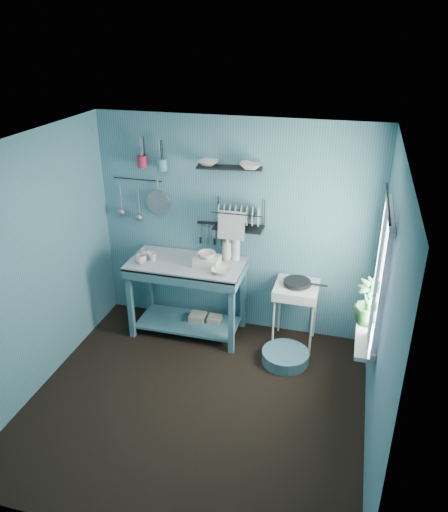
% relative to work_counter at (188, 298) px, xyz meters
% --- Properties ---
extents(floor, '(3.20, 3.20, 0.00)m').
position_rel_work_counter_xyz_m(floor, '(0.47, -1.15, -0.46)').
color(floor, black).
rests_on(floor, ground).
extents(ceiling, '(3.20, 3.20, 0.00)m').
position_rel_work_counter_xyz_m(ceiling, '(0.47, -1.15, 2.04)').
color(ceiling, silver).
rests_on(ceiling, ground).
extents(wall_back, '(3.20, 0.00, 3.20)m').
position_rel_work_counter_xyz_m(wall_back, '(0.47, 0.35, 0.79)').
color(wall_back, '#3E717F').
rests_on(wall_back, ground).
extents(wall_front, '(3.20, 0.00, 3.20)m').
position_rel_work_counter_xyz_m(wall_front, '(0.47, -2.65, 0.79)').
color(wall_front, '#3E717F').
rests_on(wall_front, ground).
extents(wall_left, '(0.00, 3.00, 3.00)m').
position_rel_work_counter_xyz_m(wall_left, '(-1.13, -1.15, 0.79)').
color(wall_left, '#3E717F').
rests_on(wall_left, ground).
extents(wall_right, '(0.00, 3.00, 3.00)m').
position_rel_work_counter_xyz_m(wall_right, '(2.07, -1.15, 0.79)').
color(wall_right, '#3E717F').
rests_on(wall_right, ground).
extents(work_counter, '(1.37, 0.81, 0.92)m').
position_rel_work_counter_xyz_m(work_counter, '(0.00, 0.00, 0.00)').
color(work_counter, '#366472').
rests_on(work_counter, floor).
extents(mug_left, '(0.12, 0.12, 0.10)m').
position_rel_work_counter_xyz_m(mug_left, '(-0.48, -0.16, 0.51)').
color(mug_left, beige).
rests_on(mug_left, work_counter).
extents(mug_mid, '(0.14, 0.14, 0.09)m').
position_rel_work_counter_xyz_m(mug_mid, '(-0.38, -0.06, 0.51)').
color(mug_mid, beige).
rests_on(mug_mid, work_counter).
extents(mug_right, '(0.17, 0.17, 0.10)m').
position_rel_work_counter_xyz_m(mug_right, '(-0.50, 0.00, 0.51)').
color(mug_right, beige).
rests_on(mug_right, work_counter).
extents(wash_tub, '(0.28, 0.22, 0.10)m').
position_rel_work_counter_xyz_m(wash_tub, '(0.25, -0.02, 0.51)').
color(wash_tub, beige).
rests_on(wash_tub, work_counter).
extents(tub_bowl, '(0.20, 0.19, 0.06)m').
position_rel_work_counter_xyz_m(tub_bowl, '(0.25, -0.02, 0.59)').
color(tub_bowl, beige).
rests_on(tub_bowl, wash_tub).
extents(soap_bottle, '(0.11, 0.12, 0.30)m').
position_rel_work_counter_xyz_m(soap_bottle, '(0.42, 0.20, 0.61)').
color(soap_bottle, beige).
rests_on(soap_bottle, work_counter).
extents(water_bottle, '(0.09, 0.09, 0.28)m').
position_rel_work_counter_xyz_m(water_bottle, '(0.52, 0.22, 0.60)').
color(water_bottle, silver).
rests_on(water_bottle, work_counter).
extents(counter_bowl, '(0.22, 0.22, 0.05)m').
position_rel_work_counter_xyz_m(counter_bowl, '(0.45, -0.15, 0.49)').
color(counter_bowl, beige).
rests_on(counter_bowl, work_counter).
extents(hotplate_stand, '(0.48, 0.48, 0.76)m').
position_rel_work_counter_xyz_m(hotplate_stand, '(1.25, 0.08, -0.08)').
color(hotplate_stand, beige).
rests_on(hotplate_stand, floor).
extents(frying_pan, '(0.30, 0.30, 0.03)m').
position_rel_work_counter_xyz_m(frying_pan, '(1.25, 0.08, 0.34)').
color(frying_pan, black).
rests_on(frying_pan, hotplate_stand).
extents(knife_strip, '(0.32, 0.04, 0.03)m').
position_rel_work_counter_xyz_m(knife_strip, '(0.20, 0.32, 0.83)').
color(knife_strip, black).
rests_on(knife_strip, wall_back).
extents(dish_rack, '(0.57, 0.29, 0.32)m').
position_rel_work_counter_xyz_m(dish_rack, '(0.55, 0.22, 1.00)').
color(dish_rack, black).
rests_on(dish_rack, wall_back).
extents(upper_shelf, '(0.72, 0.27, 0.02)m').
position_rel_work_counter_xyz_m(upper_shelf, '(0.43, 0.25, 1.52)').
color(upper_shelf, black).
rests_on(upper_shelf, wall_back).
extents(shelf_bowl_left, '(0.24, 0.24, 0.05)m').
position_rel_work_counter_xyz_m(shelf_bowl_left, '(0.20, 0.25, 1.63)').
color(shelf_bowl_left, beige).
rests_on(shelf_bowl_left, upper_shelf).
extents(shelf_bowl_right, '(0.26, 0.26, 0.06)m').
position_rel_work_counter_xyz_m(shelf_bowl_right, '(0.66, 0.25, 1.61)').
color(shelf_bowl_right, beige).
rests_on(shelf_bowl_right, upper_shelf).
extents(utensil_cup_magenta, '(0.11, 0.11, 0.13)m').
position_rel_work_counter_xyz_m(utensil_cup_magenta, '(-0.58, 0.27, 1.51)').
color(utensil_cup_magenta, maroon).
rests_on(utensil_cup_magenta, wall_back).
extents(utensil_cup_teal, '(0.11, 0.11, 0.13)m').
position_rel_work_counter_xyz_m(utensil_cup_teal, '(-0.34, 0.27, 1.49)').
color(utensil_cup_teal, teal).
rests_on(utensil_cup_teal, wall_back).
extents(colander, '(0.28, 0.03, 0.28)m').
position_rel_work_counter_xyz_m(colander, '(-0.43, 0.30, 1.03)').
color(colander, gray).
rests_on(colander, wall_back).
extents(ladle_outer, '(0.01, 0.01, 0.30)m').
position_rel_work_counter_xyz_m(ladle_outer, '(-0.90, 0.31, 1.05)').
color(ladle_outer, gray).
rests_on(ladle_outer, wall_back).
extents(ladle_inner, '(0.01, 0.01, 0.30)m').
position_rel_work_counter_xyz_m(ladle_inner, '(-0.68, 0.31, 1.00)').
color(ladle_inner, gray).
rests_on(ladle_inner, wall_back).
extents(hook_rail, '(0.60, 0.01, 0.01)m').
position_rel_work_counter_xyz_m(hook_rail, '(-0.67, 0.32, 1.28)').
color(hook_rail, black).
rests_on(hook_rail, wall_back).
extents(window_glass, '(0.00, 1.10, 1.10)m').
position_rel_work_counter_xyz_m(window_glass, '(2.06, -0.70, 0.94)').
color(window_glass, white).
rests_on(window_glass, wall_right).
extents(windowsill, '(0.16, 0.95, 0.04)m').
position_rel_work_counter_xyz_m(windowsill, '(1.97, -0.70, 0.35)').
color(windowsill, beige).
rests_on(windowsill, wall_right).
extents(curtain, '(0.00, 1.35, 1.35)m').
position_rel_work_counter_xyz_m(curtain, '(1.99, -1.00, 0.99)').
color(curtain, silver).
rests_on(curtain, wall_right).
extents(curtain_rod, '(0.02, 1.05, 0.02)m').
position_rel_work_counter_xyz_m(curtain_rod, '(2.01, -0.70, 1.59)').
color(curtain_rod, black).
rests_on(curtain_rod, wall_right).
extents(potted_plant, '(0.30, 0.30, 0.44)m').
position_rel_work_counter_xyz_m(potted_plant, '(1.98, -0.61, 0.59)').
color(potted_plant, '#255E29').
rests_on(potted_plant, windowsill).
extents(storage_tin_large, '(0.18, 0.18, 0.22)m').
position_rel_work_counter_xyz_m(storage_tin_large, '(0.10, 0.05, -0.35)').
color(storage_tin_large, gray).
rests_on(storage_tin_large, floor).
extents(storage_tin_small, '(0.15, 0.15, 0.20)m').
position_rel_work_counter_xyz_m(storage_tin_small, '(0.30, 0.08, -0.36)').
color(storage_tin_small, gray).
rests_on(storage_tin_small, floor).
extents(floor_basin, '(0.51, 0.51, 0.13)m').
position_rel_work_counter_xyz_m(floor_basin, '(1.21, -0.29, -0.40)').
color(floor_basin, '#417181').
rests_on(floor_basin, floor).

